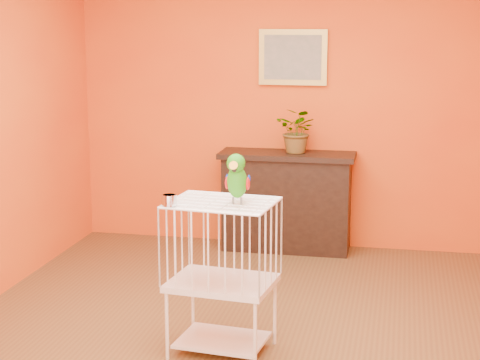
# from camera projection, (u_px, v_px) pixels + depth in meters

# --- Properties ---
(ground) EXTENTS (4.50, 4.50, 0.00)m
(ground) POSITION_uv_depth(u_px,v_px,m) (245.00, 333.00, 5.45)
(ground) COLOR brown
(ground) RESTS_ON ground
(room_shell) EXTENTS (4.50, 4.50, 4.50)m
(room_shell) POSITION_uv_depth(u_px,v_px,m) (245.00, 100.00, 5.13)
(room_shell) COLOR orange
(room_shell) RESTS_ON ground
(console_cabinet) EXTENTS (1.22, 0.44, 0.91)m
(console_cabinet) POSITION_uv_depth(u_px,v_px,m) (286.00, 201.00, 7.32)
(console_cabinet) COLOR black
(console_cabinet) RESTS_ON ground
(potted_plant) EXTENTS (0.48, 0.50, 0.32)m
(potted_plant) POSITION_uv_depth(u_px,v_px,m) (298.00, 135.00, 7.20)
(potted_plant) COLOR #26722D
(potted_plant) RESTS_ON console_cabinet
(framed_picture) EXTENTS (0.62, 0.04, 0.50)m
(framed_picture) POSITION_uv_depth(u_px,v_px,m) (293.00, 57.00, 7.23)
(framed_picture) COLOR gold
(framed_picture) RESTS_ON room_shell
(birdcage) EXTENTS (0.69, 0.56, 0.99)m
(birdcage) POSITION_uv_depth(u_px,v_px,m) (222.00, 275.00, 5.04)
(birdcage) COLOR white
(birdcage) RESTS_ON ground
(feed_cup) EXTENTS (0.09, 0.09, 0.07)m
(feed_cup) POSITION_uv_depth(u_px,v_px,m) (169.00, 200.00, 4.83)
(feed_cup) COLOR silver
(feed_cup) RESTS_ON birdcage
(parrot) EXTENTS (0.15, 0.28, 0.32)m
(parrot) POSITION_uv_depth(u_px,v_px,m) (237.00, 178.00, 4.85)
(parrot) COLOR #59544C
(parrot) RESTS_ON birdcage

